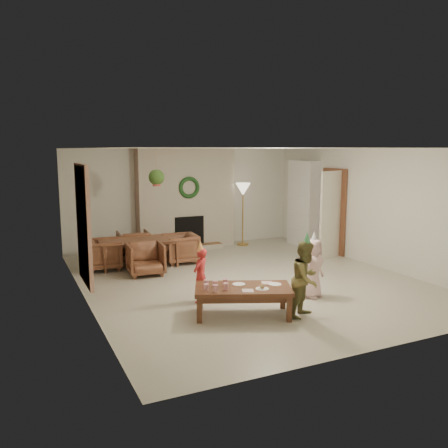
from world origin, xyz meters
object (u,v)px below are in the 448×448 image
dining_chair_far (133,245)px  dining_chair_right (181,248)px  dining_chair_near (146,259)px  coffee_table_top (243,289)px  dining_table (139,253)px  child_red (201,275)px  dining_chair_left (104,254)px  child_pink (313,268)px  child_plaid (306,279)px

dining_chair_far → dining_chair_right: size_ratio=1.00×
dining_chair_far → dining_chair_right: 1.17m
dining_chair_far → dining_chair_near: bearing=90.0°
coffee_table_top → dining_chair_right: bearing=108.8°
dining_table → child_red: bearing=-79.1°
dining_chair_far → child_red: 3.49m
dining_chair_near → coffee_table_top: (0.70, -2.86, 0.09)m
dining_chair_near → child_red: bearing=-75.3°
dining_chair_left → child_red: (1.02, -2.82, 0.13)m
dining_chair_far → dining_table: bearing=90.0°
dining_chair_near → child_pink: child_pink is taller
dining_chair_right → dining_chair_near: bearing=-51.3°
dining_chair_far → child_red: bearing=98.6°
coffee_table_top → child_plaid: 0.95m
dining_chair_right → coffee_table_top: size_ratio=0.50×
coffee_table_top → dining_chair_near: bearing=127.0°
dining_chair_near → dining_table: bearing=90.0°
dining_chair_near → dining_chair_right: 1.17m
dining_chair_near → coffee_table_top: bearing=-71.4°
dining_chair_far → child_plaid: (1.42, -4.74, 0.25)m
child_pink → coffee_table_top: bearing=163.2°
coffee_table_top → child_red: 0.91m
dining_chair_right → child_red: (-0.62, -2.68, 0.13)m
dining_chair_left → child_pink: bearing=-135.1°
dining_chair_right → coffee_table_top: dining_chair_right is taller
dining_chair_right → child_pink: size_ratio=0.70×
dining_table → dining_chair_right: dining_chair_right is taller
dining_chair_left → dining_chair_right: bearing=-90.0°
dining_chair_near → dining_chair_far: size_ratio=1.00×
dining_chair_far → coffee_table_top: dining_chair_far is taller
dining_chair_left → dining_chair_right: size_ratio=1.00×
coffee_table_top → child_pink: child_pink is taller
dining_table → dining_chair_far: size_ratio=2.34×
dining_chair_near → dining_chair_left: same height
dining_chair_near → dining_chair_left: (-0.67, 0.79, 0.00)m
child_plaid → child_pink: child_plaid is taller
child_red → dining_chair_far: bearing=-124.0°
dining_table → coffee_table_top: bearing=-75.1°
dining_chair_right → child_pink: 3.46m
dining_table → coffee_table_top: size_ratio=1.16×
dining_chair_left → coffee_table_top: 3.90m
child_red → coffee_table_top: bearing=74.8°
dining_chair_right → child_pink: child_pink is taller
dining_chair_right → child_pink: (1.20, -3.24, 0.18)m
dining_chair_near → dining_chair_right: same height
coffee_table_top → child_plaid: (0.83, -0.42, 0.17)m
dining_chair_near → dining_chair_far: (0.12, 1.46, 0.00)m
dining_chair_far → coffee_table_top: bearing=102.4°
dining_chair_near → child_plaid: child_plaid is taller
dining_chair_far → dining_chair_left: same height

